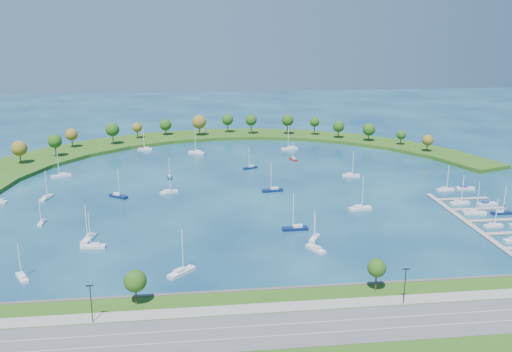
{
  "coord_description": "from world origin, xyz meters",
  "views": [
    {
      "loc": [
        -24.37,
        -242.4,
        74.07
      ],
      "look_at": [
        5.0,
        5.0,
        4.0
      ],
      "focal_mm": 39.24,
      "sensor_mm": 36.0,
      "label": 1
    }
  ],
  "objects": [
    {
      "name": "ground",
      "position": [
        0.0,
        0.0,
        0.0
      ],
      "size": [
        700.0,
        700.0,
        0.0
      ],
      "primitive_type": "plane",
      "color": "#082548",
      "rests_on": "ground"
    },
    {
      "name": "south_shoreline",
      "position": [
        0.03,
        -122.88,
        1.0
      ],
      "size": [
        420.0,
        43.1,
        11.6
      ],
      "color": "#2C5216",
      "rests_on": "ground"
    },
    {
      "name": "breakwater",
      "position": [
        -46.33,
        48.72,
        0.99
      ],
      "size": [
        286.74,
        247.64,
        2.0
      ],
      "color": "#2C5216",
      "rests_on": "ground"
    },
    {
      "name": "breakwater_trees",
      "position": [
        -23.31,
        86.27,
        10.26
      ],
      "size": [
        239.72,
        94.07,
        13.41
      ],
      "color": "#382314",
      "rests_on": "breakwater"
    },
    {
      "name": "harbor_tower",
      "position": [
        -15.66,
        121.35,
        3.98
      ],
      "size": [
        2.6,
        2.6,
        3.86
      ],
      "color": "gray",
      "rests_on": "breakwater"
    },
    {
      "name": "dock_system",
      "position": [
        85.3,
        -61.0,
        0.35
      ],
      "size": [
        24.28,
        82.0,
        1.6
      ],
      "color": "gray",
      "rests_on": "ground"
    },
    {
      "name": "moored_boat_0",
      "position": [
        -34.85,
        -4.22,
        0.9
      ],
      "size": [
        8.2,
        4.99,
        11.67
      ],
      "rotation": [
        0.0,
        0.0,
        0.38
      ],
      "color": "silver",
      "rests_on": "ground"
    },
    {
      "name": "moored_boat_1",
      "position": [
        -60.77,
        -56.12,
        0.95
      ],
      "size": [
        4.37,
        9.42,
        13.36
      ],
      "rotation": [
        0.0,
        0.0,
        4.5
      ],
      "color": "silver",
      "rests_on": "ground"
    },
    {
      "name": "moored_boat_2",
      "position": [
        33.03,
        73.64,
        0.98
      ],
      "size": [
        10.17,
        5.24,
        14.39
      ],
      "rotation": [
        0.0,
        0.0,
        3.41
      ],
      "color": "silver",
      "rests_on": "ground"
    },
    {
      "name": "moored_boat_3",
      "position": [
        12.33,
        -54.81,
        0.96
      ],
      "size": [
        9.5,
        2.95,
        13.84
      ],
      "rotation": [
        0.0,
        0.0,
        3.18
      ],
      "color": "#0A1B44",
      "rests_on": "ground"
    },
    {
      "name": "moored_boat_4",
      "position": [
        -81.07,
        -37.23,
        0.84
      ],
      "size": [
        1.9,
        6.23,
        9.09
      ],
      "rotation": [
        0.0,
        0.0,
        4.69
      ],
      "color": "silver",
      "rests_on": "ground"
    },
    {
      "name": "moored_boat_5",
      "position": [
        30.66,
        48.55,
        0.85
      ],
      "size": [
        3.8,
        6.97,
        9.87
      ],
      "rotation": [
        0.0,
        0.0,
        1.87
      ],
      "color": "maroon",
      "rests_on": "ground"
    },
    {
      "name": "moored_boat_6",
      "position": [
        -87.72,
        28.59,
        0.96
      ],
      "size": [
        9.54,
        6.21,
        13.66
      ],
      "rotation": [
        0.0,
        0.0,
        3.57
      ],
      "color": "silver",
      "rests_on": "ground"
    },
    {
      "name": "moored_boat_7",
      "position": [
        -21.21,
        69.65,
        0.99
      ],
      "size": [
        9.94,
        7.28,
        14.5
      ],
      "rotation": [
        0.0,
        0.0,
        2.62
      ],
      "color": "silver",
      "rests_on": "ground"
    },
    {
      "name": "moored_boat_8",
      "position": [
        11.04,
        -7.17,
        0.96
      ],
      "size": [
        9.58,
        3.73,
        13.71
      ],
      "rotation": [
        0.0,
        0.0,
        3.26
      ],
      "color": "#0A1B44",
      "rests_on": "ground"
    },
    {
      "name": "moored_boat_9",
      "position": [
        -35.27,
        20.13,
        0.85
      ],
      "size": [
        2.58,
        6.87,
        9.86
      ],
      "rotation": [
        0.0,
        0.0,
        4.82
      ],
      "color": "#0A1B44",
      "rests_on": "ground"
    },
    {
      "name": "moored_boat_10",
      "position": [
        -75.2,
        -84.73,
        0.88
      ],
      "size": [
        5.48,
        7.63,
        11.09
      ],
      "rotation": [
        0.0,
        0.0,
        2.07
      ],
      "color": "silver",
      "rests_on": "ground"
    },
    {
      "name": "moored_boat_11",
      "position": [
        5.45,
        33.47,
        0.89
      ],
      "size": [
        7.86,
        5.37,
        11.33
      ],
      "rotation": [
        0.0,
        0.0,
        3.6
      ],
      "color": "#0A1B44",
      "rests_on": "ground"
    },
    {
      "name": "moored_boat_12",
      "position": [
        -51.12,
        82.8,
        0.92
      ],
      "size": [
        8.72,
        3.77,
        12.4
      ],
      "rotation": [
        0.0,
        0.0,
        2.97
      ],
      "color": "silver",
      "rests_on": "ground"
    },
    {
      "name": "moored_boat_14",
      "position": [
        52.54,
        12.71,
        0.92
      ],
      "size": [
        8.77,
        3.67,
        12.5
      ],
      "rotation": [
        0.0,
        0.0,
        6.13
      ],
      "color": "silver",
      "rests_on": "ground"
    },
    {
      "name": "moored_boat_15",
      "position": [
        -86.42,
        -6.25,
        0.91
      ],
      "size": [
        4.54,
        8.6,
        12.18
      ],
      "rotation": [
        0.0,
        0.0,
        1.29
      ],
      "color": "silver",
      "rests_on": "ground"
    },
    {
      "name": "moored_boat_16",
      "position": [
        -56.23,
        -7.85,
        0.94
      ],
      "size": [
        8.57,
        7.32,
        13.03
      ],
      "rotation": [
        0.0,
        0.0,
        5.64
      ],
      "color": "#0A1B44",
      "rests_on": "ground"
    },
    {
      "name": "moored_boat_17",
      "position": [
        42.32,
        -35.78,
        0.97
      ],
      "size": [
        9.77,
        4.07,
        13.93
      ],
      "rotation": [
        0.0,
        0.0,
        0.15
      ],
      "color": "silver",
      "rests_on": "ground"
    },
    {
      "name": "moored_boat_18",
      "position": [
        -58.14,
        -63.09,
        0.91
      ],
      "size": [
        8.36,
        2.89,
        12.07
      ],
      "rotation": [
        0.0,
        0.0,
        3.07
      ],
      "color": "silver",
      "rests_on": "ground"
    },
    {
      "name": "moored_boat_19",
      "position": [
        -28.57,
        -86.83,
        0.97
      ],
      "size": [
        8.69,
        8.58,
        14.02
      ],
      "rotation": [
        0.0,
        0.0,
        0.77
      ],
      "color": "silver",
      "rests_on": "ground"
    },
    {
      "name": "moored_boat_20",
      "position": [
        17.31,
        -64.53,
        0.87
      ],
      "size": [
        5.42,
        7.41,
        10.8
      ],
      "rotation": [
        0.0,
        0.0,
        4.2
      ],
      "color": "silver",
      "rests_on": "ground"
    },
    {
      "name": "moored_boat_21",
      "position": [
        15.62,
        -74.03,
        0.91
      ],
      "size": [
        5.79,
        8.47,
        12.21
      ],
      "rotation": [
        0.0,
        0.0,
        2.03
      ],
      "color": "silver",
      "rests_on": "ground"
    },
    {
      "name": "docked_boat_4",
      "position": [
        85.54,
        -60.46,
        0.87
      ],
      "size": [
        7.54,
        2.9,
        10.8
      ],
      "rotation": [
        0.0,
        0.0,
        0.12
      ],
      "color": "silver",
      "rests_on": "ground"
    },
    {
      "name": "docked_boat_6",
      "position": [
        85.51,
        -46.25,
        0.93
      ],
      "size": [
        9.07,
        3.79,
        12.93
      ],
      "rotation": [
        0.0,
        0.0,
        -0.15
      ],
      "color": "silver",
      "rests_on": "ground"
    },
    {
      "name": "docked_boat_7",
      "position": [
        96.02,
        -47.49,
        0.89
      ],
      "size": [
        7.92,
        2.35,
        11.58
      ],
      "rotation": [
        0.0,
        0.0,
        -0.02
      ],
      "color": "#0A1B44",
      "rests_on": "ground"
    },
    {
      "name": "docked_boat_8",
      "position": [
        85.52,
        -33.82,
        0.91
      ],
      "size": [
        8.51,
        3.34,
        12.17
      ],
      "rotation": [
        0.0,
        0.0,
        0.13
      ],
      "color": "silver",
      "rests_on": "ground"
    },
    {
      "name": "docked_boat_9",
      "position": [
        95.98,
        -36.28,
        0.61
      ],
      "size": [
        8.24,
        2.71,
        1.66
      ],
      "rotation": [
        0.0,
        0.0,
        0.05
      ],
      "color": "silver",
      "rests_on": "ground"
    },
    {
      "name": "docked_boat_10",
      "position": [
        87.92,
        -15.19,
        0.9
      ],
      "size": [
        8.21,
        2.81,
        11.87
      ],
      "rotation": [
        0.0,
        0.0,
        0.07
      ],
      "color": "silver",
      "rests_on": "ground"
    },
    {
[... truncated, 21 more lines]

